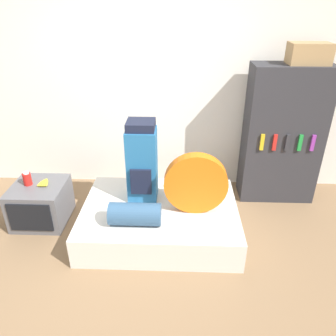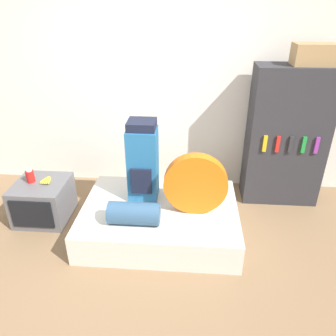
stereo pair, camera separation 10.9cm
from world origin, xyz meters
The scene contains 11 objects.
ground_plane centered at (0.00, 0.00, 0.00)m, with size 16.00×16.00×0.00m, color #846647.
wall_back centered at (0.00, 1.80, 1.30)m, with size 8.00×0.05×2.60m.
bed centered at (0.19, 0.69, 0.16)m, with size 1.60×1.17×0.31m.
backpack centered at (0.00, 0.88, 0.73)m, with size 0.30×0.31×0.85m.
tent_bag centered at (0.55, 0.64, 0.63)m, with size 0.62×0.12×0.62m.
sleeping_roll centered at (-0.03, 0.40, 0.42)m, with size 0.49×0.22×0.22m.
television centered at (-1.14, 0.84, 0.22)m, with size 0.56×0.58×0.44m.
canister centered at (-1.24, 0.87, 0.51)m, with size 0.09×0.09×0.15m.
banana_bunch centered at (-1.07, 0.89, 0.46)m, with size 0.13×0.17×0.03m.
bookshelf centered at (1.58, 1.48, 0.81)m, with size 0.87×0.41×1.61m.
cardboard_box centered at (1.70, 1.47, 1.72)m, with size 0.42×0.26×0.21m.
Camera 1 is at (0.38, -2.11, 2.24)m, focal length 35.00 mm.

